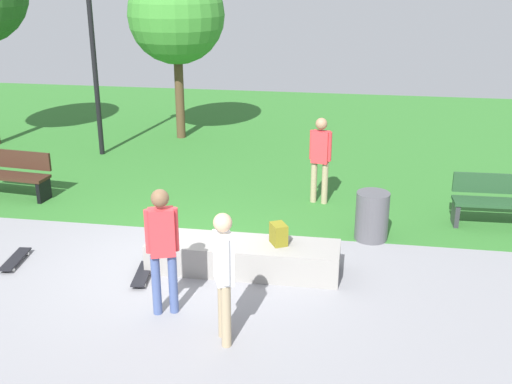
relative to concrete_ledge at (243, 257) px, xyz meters
name	(u,v)px	position (x,y,z in m)	size (l,w,h in m)	color
ground_plane	(178,264)	(-1.04, 0.04, -0.23)	(28.00, 28.00, 0.00)	gray
grass_lawn	(258,137)	(-1.04, 7.69, -0.23)	(26.60, 12.70, 0.01)	#2D6B28
concrete_ledge	(243,257)	(0.00, 0.00, 0.00)	(2.89, 0.76, 0.46)	gray
backpack_on_ledge	(279,234)	(0.53, 0.05, 0.39)	(0.28, 0.20, 0.32)	olive
skater_performing_trick	(162,242)	(-0.80, -1.36, 0.80)	(0.41, 0.30, 1.75)	#3F5184
skater_watching	(224,269)	(0.12, -1.89, 0.76)	(0.31, 0.40, 1.70)	tan
skateboard_by_ledge	(143,274)	(-1.43, -0.47, -0.17)	(0.30, 0.82, 0.08)	black
skateboard_spare	(15,259)	(-3.56, -0.33, -0.17)	(0.28, 0.82, 0.08)	black
park_bench_near_path	(12,173)	(-5.12, 2.44, 0.25)	(1.64, 0.63, 0.91)	#331E14
park_bench_near_lamppost	(499,200)	(4.14, 2.48, 0.25)	(1.61, 0.52, 0.91)	#1E4223
tree_tall_oak	(176,16)	(-3.05, 7.34, 2.92)	(2.44, 2.44, 4.39)	#4C3823
lamp_post	(92,37)	(-4.54, 5.52, 2.56)	(0.28, 0.28, 4.65)	black
trash_bin	(372,216)	(1.92, 1.50, 0.18)	(0.55, 0.55, 0.83)	#4C4C51
pedestrian_with_backpack	(321,152)	(0.93, 3.09, 0.78)	(0.42, 0.39, 1.69)	tan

